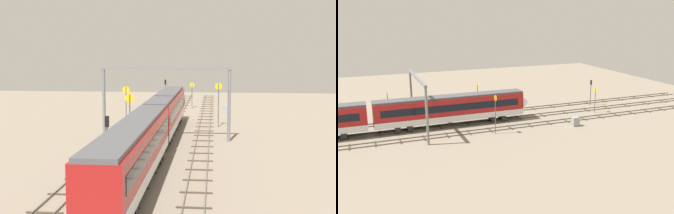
% 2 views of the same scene
% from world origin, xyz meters
% --- Properties ---
extents(ground_plane, '(107.72, 107.72, 0.00)m').
position_xyz_m(ground_plane, '(0.00, 0.00, 0.00)').
color(ground_plane, gray).
extents(track_near_foreground, '(91.72, 2.40, 0.16)m').
position_xyz_m(track_near_foreground, '(0.00, -4.71, 0.06)').
color(track_near_foreground, '#59544C').
rests_on(track_near_foreground, ground).
extents(track_with_train, '(91.72, 2.40, 0.16)m').
position_xyz_m(track_with_train, '(0.00, 0.00, 0.07)').
color(track_with_train, '#59544C').
rests_on(track_with_train, ground).
extents(track_middle, '(91.72, 2.40, 0.16)m').
position_xyz_m(track_middle, '(-0.00, 4.71, 0.07)').
color(track_middle, '#59544C').
rests_on(track_middle, ground).
extents(train, '(50.40, 3.24, 4.80)m').
position_xyz_m(train, '(-16.66, 0.00, 2.66)').
color(train, maroon).
rests_on(train, ground).
extents(overhead_gantry, '(0.40, 14.98, 8.46)m').
position_xyz_m(overhead_gantry, '(-10.13, -0.45, 6.17)').
color(overhead_gantry, slate).
rests_on(overhead_gantry, ground).
extents(speed_sign_near_foreground, '(0.14, 0.92, 5.99)m').
position_xyz_m(speed_sign_near_foreground, '(0.25, -6.52, 3.83)').
color(speed_sign_near_foreground, '#4C4C51').
rests_on(speed_sign_near_foreground, ground).
extents(speed_sign_mid_trackside, '(0.14, 0.84, 4.58)m').
position_xyz_m(speed_sign_mid_trackside, '(21.19, -1.99, 2.95)').
color(speed_sign_mid_trackside, '#4C4C51').
rests_on(speed_sign_mid_trackside, ground).
extents(speed_sign_far_trackside, '(0.14, 1.00, 5.34)m').
position_xyz_m(speed_sign_far_trackside, '(1.57, 6.32, 3.52)').
color(speed_sign_far_trackside, '#4C4C51').
rests_on(speed_sign_far_trackside, ground).
extents(speed_sign_distant_end, '(0.14, 0.98, 5.75)m').
position_xyz_m(speed_sign_distant_end, '(-14.33, 2.98, 3.75)').
color(speed_sign_distant_end, '#4C4C51').
rests_on(speed_sign_distant_end, ground).
extents(signal_light_trackside_approach, '(0.31, 0.32, 5.02)m').
position_xyz_m(signal_light_trackside_approach, '(-26.51, 2.71, 3.26)').
color(signal_light_trackside_approach, '#4C4C51').
rests_on(signal_light_trackside_approach, ground).
extents(signal_light_trackside_departure, '(0.31, 0.32, 4.93)m').
position_xyz_m(signal_light_trackside_departure, '(23.62, 3.03, 3.20)').
color(signal_light_trackside_departure, '#4C4C51').
rests_on(signal_light_trackside_departure, ground).
extents(relay_cabinet, '(1.14, 0.85, 1.46)m').
position_xyz_m(relay_cabinet, '(13.51, -7.79, 0.73)').
color(relay_cabinet, gray).
rests_on(relay_cabinet, ground).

